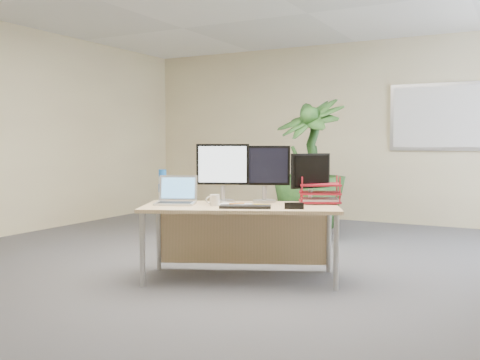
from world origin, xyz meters
The scene contains 17 objects.
floor centered at (0.00, 0.00, 0.00)m, with size 8.00×8.00×0.00m, color #4A4A4F.
back_wall centered at (0.00, 4.00, 1.35)m, with size 7.00×0.04×2.70m, color beige.
whiteboard centered at (1.20, 3.97, 1.55)m, with size 1.30×0.04×0.95m.
desk centered at (0.10, 0.15, 0.51)m, with size 1.82×1.33×0.65m.
floor_plant centered at (-0.02, 2.15, 0.75)m, with size 0.84×0.84×1.50m, color #133615.
monitor_left centered at (-0.12, 0.21, 0.95)m, with size 0.45×0.23×0.53m.
monitor_right centered at (0.21, 0.39, 0.94)m, with size 0.44×0.23×0.52m.
monitor_dark centered at (0.61, 0.51, 0.90)m, with size 0.25×0.36×0.45m.
laptop centered at (-0.43, -0.08, 0.71)m, with size 0.44×0.42×0.25m.
keyboard centered at (0.26, -0.08, 0.66)m, with size 0.42×0.14×0.02m, color black.
coffee_mug centered at (-0.05, -0.05, 0.69)m, with size 0.12×0.08×0.09m.
spiral_notebook centered at (0.08, 0.05, 0.65)m, with size 0.26×0.20×0.01m, color white.
orange_pen centered at (0.10, 0.07, 0.66)m, with size 0.01×0.01×0.14m, color orange.
yellow_highlighter centered at (0.31, 0.12, 0.65)m, with size 0.02×0.02×0.13m, color yellow.
water_bottle centered at (-0.64, 0.00, 0.79)m, with size 0.08×0.08×0.30m.
letter_tray centered at (0.69, 0.56, 0.72)m, with size 0.44×0.40×0.17m.
stapler centered at (0.64, 0.06, 0.67)m, with size 0.16×0.04×0.05m, color black.
Camera 1 is at (2.29, -3.99, 1.19)m, focal length 40.00 mm.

